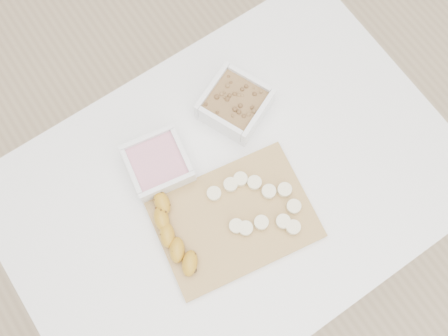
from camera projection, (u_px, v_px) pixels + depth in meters
ground at (229, 240)px, 1.82m from camera, size 3.50×3.50×0.00m
table at (231, 197)px, 1.20m from camera, size 1.00×0.70×0.75m
bowl_yogurt at (158, 164)px, 1.09m from camera, size 0.15×0.15×0.06m
bowl_granola at (235, 104)px, 1.13m from camera, size 0.18×0.18×0.06m
cutting_board at (234, 219)px, 1.08m from camera, size 0.36×0.29×0.01m
banana at (174, 235)px, 1.04m from camera, size 0.11×0.19×0.03m
banana_slices at (259, 204)px, 1.07m from camera, size 0.16×0.19×0.02m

